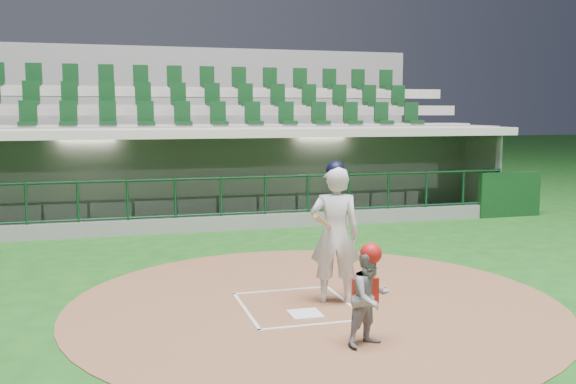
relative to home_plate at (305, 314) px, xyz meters
name	(u,v)px	position (x,y,z in m)	size (l,w,h in m)	color
ground	(291,301)	(0.00, 0.70, -0.02)	(120.00, 120.00, 0.00)	#144815
dirt_circle	(315,303)	(0.30, 0.50, -0.02)	(7.20, 7.20, 0.01)	brown
home_plate	(305,314)	(0.00, 0.00, 0.00)	(0.43, 0.43, 0.02)	white
batter_box_chalk	(297,306)	(0.00, 0.40, 0.00)	(1.55, 1.80, 0.01)	silver
dugout_structure	(211,182)	(0.07, 8.51, 0.94)	(16.40, 3.70, 3.00)	gray
seating_deck	(193,157)	(0.00, 11.61, 1.40)	(17.00, 6.72, 5.15)	slate
batter	(335,233)	(0.59, 0.46, 1.02)	(0.96, 0.98, 2.08)	silver
catcher	(370,295)	(0.39, -1.32, 0.60)	(0.69, 0.61, 1.25)	gray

